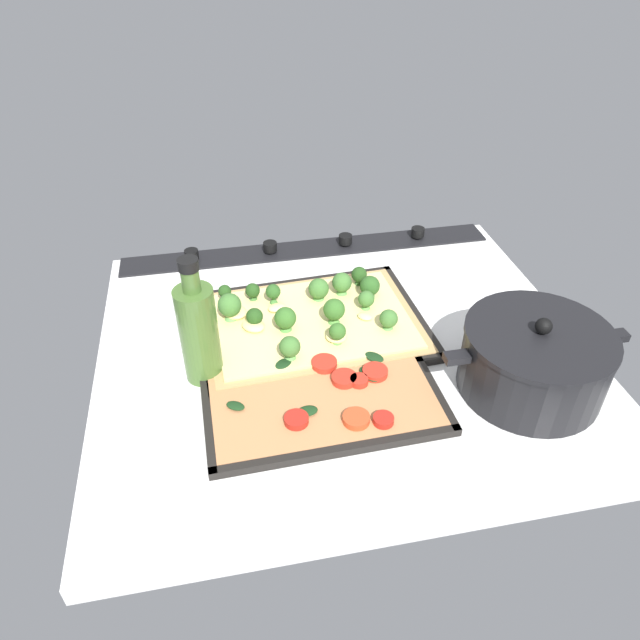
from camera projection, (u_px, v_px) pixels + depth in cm
name	position (u px, v px, depth cm)	size (l,w,h in cm)	color
ground_plane	(342.00, 352.00, 97.87)	(79.09, 70.27, 3.00)	white
stove_control_panel	(308.00, 248.00, 121.40)	(75.92, 7.00, 2.60)	black
baking_tray_front	(312.00, 327.00, 100.26)	(39.29, 30.06, 1.30)	black
broccoli_pizza	(310.00, 317.00, 99.57)	(36.76, 27.54, 6.28)	tan
baking_tray_back	(321.00, 397.00, 86.63)	(35.22, 23.59, 1.30)	black
veggie_pizza_back	(325.00, 393.00, 86.24)	(32.76, 21.13, 1.90)	#BE7E4F
cooking_pot	(534.00, 360.00, 85.88)	(28.34, 21.56, 12.76)	black
oil_bottle	(199.00, 331.00, 85.99)	(5.80, 5.80, 20.86)	#476B2D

